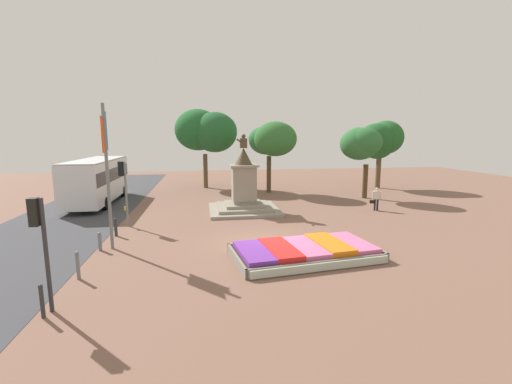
{
  "coord_description": "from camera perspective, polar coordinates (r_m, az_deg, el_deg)",
  "views": [
    {
      "loc": [
        -2.72,
        -15.47,
        5.12
      ],
      "look_at": [
        0.1,
        2.68,
        2.08
      ],
      "focal_mm": 24.0,
      "sensor_mm": 36.0,
      "label": 1
    }
  ],
  "objects": [
    {
      "name": "ground_plane",
      "position": [
        16.51,
        1.11,
        -8.66
      ],
      "size": [
        71.34,
        71.34,
        0.0
      ],
      "primitive_type": "plane",
      "color": "brown"
    },
    {
      "name": "park_tree_far_right",
      "position": [
        34.11,
        -7.97,
        10.05
      ],
      "size": [
        6.04,
        5.78,
        7.68
      ],
      "color": "brown",
      "rests_on": "ground_plane"
    },
    {
      "name": "traffic_light_near_crossing",
      "position": [
        11.5,
        -32.33,
        -5.8
      ],
      "size": [
        0.41,
        0.28,
        3.4
      ],
      "color": "#2D2D33",
      "rests_on": "ground_plane"
    },
    {
      "name": "kerb_bollard_north",
      "position": [
        19.04,
        -22.34,
        -5.36
      ],
      "size": [
        0.17,
        0.17,
        0.95
      ],
      "color": "#2D2D33",
      "rests_on": "ground_plane"
    },
    {
      "name": "kerb_bollard_mid_a",
      "position": [
        14.05,
        -27.57,
        -10.7
      ],
      "size": [
        0.14,
        0.14,
        1.04
      ],
      "color": "slate",
      "rests_on": "ground_plane"
    },
    {
      "name": "kerb_bollard_south",
      "position": [
        11.78,
        -32.1,
        -15.06
      ],
      "size": [
        0.12,
        0.12,
        1.0
      ],
      "color": "#2D2D33",
      "rests_on": "ground_plane"
    },
    {
      "name": "banner_pole",
      "position": [
        16.46,
        -23.57,
        3.37
      ],
      "size": [
        0.14,
        1.14,
        6.49
      ],
      "color": "slate",
      "rests_on": "ground_plane"
    },
    {
      "name": "park_tree_street_side",
      "position": [
        28.98,
        17.05,
        7.78
      ],
      "size": [
        3.25,
        3.25,
        5.78
      ],
      "color": "#4C3823",
      "rests_on": "ground_plane"
    },
    {
      "name": "park_tree_far_left",
      "position": [
        30.7,
        2.38,
        8.68
      ],
      "size": [
        4.09,
        4.58,
        6.33
      ],
      "color": "#4C3823",
      "rests_on": "ground_plane"
    },
    {
      "name": "traffic_light_mid_block",
      "position": [
        20.48,
        -21.21,
        1.54
      ],
      "size": [
        0.41,
        0.29,
        3.7
      ],
      "color": "slate",
      "rests_on": "ground_plane"
    },
    {
      "name": "city_bus",
      "position": [
        28.47,
        -24.96,
        2.07
      ],
      "size": [
        2.62,
        9.1,
        3.35
      ],
      "color": "silver",
      "rests_on": "ground_plane"
    },
    {
      "name": "street_asphalt_strip",
      "position": [
        18.3,
        -35.94,
        -8.67
      ],
      "size": [
        6.91,
        62.42,
        0.01
      ],
      "primitive_type": "cube",
      "color": "#3D3D42",
      "rests_on": "ground_plane"
    },
    {
      "name": "pedestrian_with_handbag",
      "position": [
        24.95,
        19.4,
        -0.89
      ],
      "size": [
        0.72,
        0.33,
        1.6
      ],
      "color": "black",
      "rests_on": "ground_plane"
    },
    {
      "name": "kerb_bollard_mid_b",
      "position": [
        17.0,
        -24.59,
        -7.4
      ],
      "size": [
        0.17,
        0.17,
        0.86
      ],
      "color": "slate",
      "rests_on": "ground_plane"
    },
    {
      "name": "park_tree_behind_statue",
      "position": [
        35.61,
        19.97,
        8.15
      ],
      "size": [
        4.53,
        3.67,
        6.55
      ],
      "color": "brown",
      "rests_on": "ground_plane"
    },
    {
      "name": "statue_monument",
      "position": [
        23.3,
        -2.05,
        -0.07
      ],
      "size": [
        4.67,
        4.67,
        5.22
      ],
      "color": "gray",
      "rests_on": "ground_plane"
    },
    {
      "name": "flower_planter",
      "position": [
        14.83,
        8.24,
        -9.81
      ],
      "size": [
        6.43,
        4.0,
        0.6
      ],
      "color": "#38281C",
      "rests_on": "ground_plane"
    }
  ]
}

